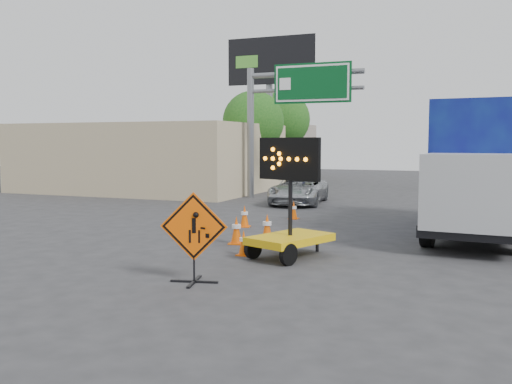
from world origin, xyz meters
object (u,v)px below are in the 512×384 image
Objects in this scene: construction_sign at (194,235)px; pickup_truck at (299,190)px; box_truck at (485,176)px; arrow_board at (290,231)px.

pickup_truck is at bearing 85.83° from construction_sign.
box_truck reaches higher than construction_sign.
arrow_board is 0.34× the size of box_truck.
construction_sign is at bearing -86.02° from arrow_board.
box_truck is at bearing 44.29° from construction_sign.
arrow_board reaches higher than pickup_truck.
arrow_board reaches higher than construction_sign.
arrow_board is 7.48m from box_truck.
box_truck reaches higher than pickup_truck.
arrow_board is at bearing 58.31° from construction_sign.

